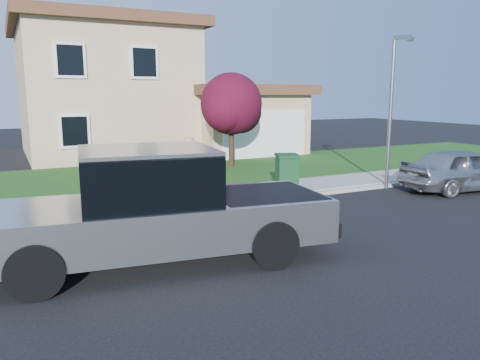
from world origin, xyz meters
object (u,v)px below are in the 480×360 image
sedan (464,170)px  ornamental_tree (232,107)px  trash_bin (287,171)px  woman (190,178)px  pickup_truck (156,210)px  street_lamp (392,104)px

sedan → ornamental_tree: ornamental_tree is taller
trash_bin → woman: bearing=-145.0°
pickup_truck → street_lamp: 9.88m
pickup_truck → woman: size_ratio=3.42×
sedan → street_lamp: (-1.92, 1.43, 2.15)m
sedan → trash_bin: sedan is taller
pickup_truck → ornamental_tree: ornamental_tree is taller
woman → sedan: 9.23m
pickup_truck → ornamental_tree: bearing=64.7°
ornamental_tree → trash_bin: 5.88m
sedan → street_lamp: bearing=61.9°
sedan → ornamental_tree: size_ratio=1.07×
woman → trash_bin: size_ratio=1.78×
ornamental_tree → pickup_truck: bearing=-123.1°
woman → sedan: (9.13, -1.33, -0.24)m
trash_bin → street_lamp: 4.22m
sedan → trash_bin: size_ratio=3.74×
trash_bin → street_lamp: size_ratio=0.23×
pickup_truck → street_lamp: bearing=27.7°
woman → street_lamp: 7.47m
woman → street_lamp: size_ratio=0.40×
ornamental_tree → trash_bin: ornamental_tree is taller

